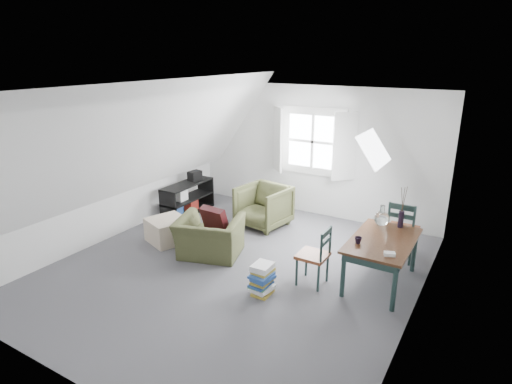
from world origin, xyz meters
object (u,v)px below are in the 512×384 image
Objects in this scene: ottoman at (168,230)px; dining_chair_far at (402,229)px; dining_table at (382,245)px; media_shelf at (187,200)px; armchair_far at (263,226)px; armchair_near at (210,255)px; dining_chair_near at (315,255)px; magazine_stack at (262,279)px.

dining_chair_far is at bearing 20.61° from ottoman.
media_shelf is (-4.06, 0.77, -0.30)m from dining_table.
dining_table is at bearing -13.03° from armchair_far.
armchair_near is 2.01m from media_shelf.
dining_chair_far is 1.62m from dining_chair_near.
dining_table is at bearing -8.96° from media_shelf.
ottoman is 0.45× the size of dining_table.
dining_table is at bearing 174.06° from armchair_near.
dining_chair_near reaches higher than dining_table.
dining_chair_far reaches higher than armchair_near.
dining_chair_far is (0.07, 0.90, -0.08)m from dining_table.
dining_table is (3.47, 0.43, 0.38)m from ottoman.
dining_table is 4.14m from media_shelf.
dining_chair_far reaches higher than magazine_stack.
media_shelf is at bearing 146.62° from magazine_stack.
dining_chair_near is 3.53m from media_shelf.
media_shelf is at bearing -57.30° from armchair_near.
dining_table is 0.92m from dining_chair_near.
dining_table reaches higher than armchair_far.
media_shelf reaches higher than ottoman.
dining_chair_far reaches higher than dining_table.
dining_chair_near is 0.70× the size of media_shelf.
ottoman is at bearing 164.01° from magazine_stack.
media_shelf is at bearing 115.93° from ottoman.
dining_table is at bearing 40.13° from magazine_stack.
ottoman is 0.71× the size of dining_chair_near.
armchair_far is 0.64× the size of dining_table.
ottoman is at bearing -62.24° from media_shelf.
ottoman is (-1.05, -1.42, 0.20)m from armchair_far.
armchair_near is 1.60× the size of ottoman.
armchair_far is 1.68m from media_shelf.
media_shelf is 2.88× the size of magazine_stack.
dining_table reaches higher than armchair_near.
dining_table reaches higher than media_shelf.
dining_table is 1.70m from magazine_stack.
media_shelf is 3.35m from magazine_stack.
magazine_stack is (2.21, -0.63, 0.01)m from ottoman.
magazine_stack is (-1.33, -1.96, -0.29)m from dining_chair_far.
ottoman is at bearing -117.36° from armchair_far.
armchair_near is 1.82m from dining_chair_near.
armchair_near is 1.14× the size of dining_chair_near.
armchair_far is at bearing -134.54° from dining_chair_near.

